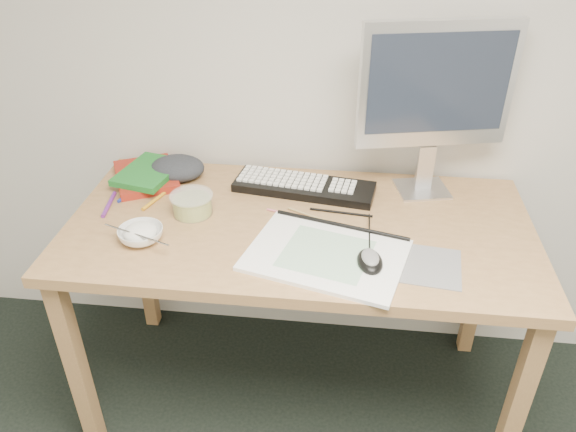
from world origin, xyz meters
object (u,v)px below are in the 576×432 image
Objects in this scene: keyboard at (304,187)px; desk at (299,245)px; sketchpad at (326,255)px; monitor at (436,90)px; rice_bowl at (141,235)px.

desk is at bearing -80.51° from keyboard.
desk is 3.32× the size of sketchpad.
keyboard is 0.51m from monitor.
monitor is at bearing 15.52° from keyboard.
sketchpad is at bearing -138.50° from monitor.
desk is 3.05× the size of keyboard.
monitor is at bearing 69.37° from sketchpad.
sketchpad is at bearing -67.03° from keyboard.
desk is at bearing 133.79° from sketchpad.
monitor reaches higher than desk.
monitor reaches higher than rice_bowl.
rice_bowl is (-0.83, -0.39, -0.32)m from monitor.
keyboard is 0.56m from rice_bowl.
keyboard is 0.83× the size of monitor.
desk is 2.54× the size of monitor.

